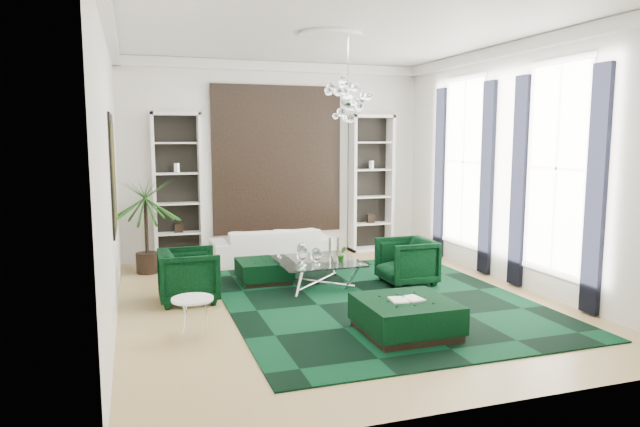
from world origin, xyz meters
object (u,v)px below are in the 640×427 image
object	(u,v)px
armchair_right	(407,261)
ottoman_front	(406,317)
ottoman_side	(264,271)
side_table	(193,319)
palm	(146,212)
armchair_left	(189,276)
sofa	(271,245)
coffee_table	(317,273)

from	to	relation	value
armchair_right	ottoman_front	size ratio (longest dim) A/B	0.77
armchair_right	ottoman_side	size ratio (longest dim) A/B	0.99
armchair_right	side_table	xyz separation A→B (m)	(-3.50, -1.46, -0.14)
ottoman_front	side_table	size ratio (longest dim) A/B	2.18
side_table	armchair_right	bearing A→B (deg)	22.64
palm	ottoman_side	bearing A→B (deg)	-36.20
armchair_right	palm	world-z (taller)	palm
palm	armchair_left	bearing A→B (deg)	-75.57
sofa	ottoman_side	distance (m)	1.56
sofa	armchair_right	bearing A→B (deg)	126.03
sofa	armchair_right	distance (m)	2.85
armchair_right	ottoman_front	xyz separation A→B (m)	(-1.09, -2.14, -0.16)
armchair_right	palm	size ratio (longest dim) A/B	0.38
armchair_left	side_table	bearing A→B (deg)	176.22
armchair_left	armchair_right	world-z (taller)	armchair_left
ottoman_front	side_table	bearing A→B (deg)	164.26
sofa	armchair_left	bearing A→B (deg)	51.97
armchair_left	ottoman_side	world-z (taller)	armchair_left
ottoman_front	armchair_right	bearing A→B (deg)	63.00
coffee_table	ottoman_front	world-z (taller)	coffee_table
armchair_left	side_table	size ratio (longest dim) A/B	1.71
sofa	ottoman_side	world-z (taller)	sofa
sofa	ottoman_front	bearing A→B (deg)	97.48
armchair_right	coffee_table	xyz separation A→B (m)	(-1.40, 0.30, -0.16)
ottoman_side	ottoman_front	bearing A→B (deg)	-70.35
coffee_table	ottoman_side	xyz separation A→B (m)	(-0.75, 0.51, -0.03)
ottoman_side	palm	distance (m)	2.37
armchair_left	coffee_table	world-z (taller)	armchair_left
ottoman_side	palm	bearing A→B (deg)	143.80
sofa	ottoman_front	size ratio (longest dim) A/B	2.08
sofa	ottoman_front	world-z (taller)	sofa
sofa	coffee_table	xyz separation A→B (m)	(0.27, -2.00, -0.11)
side_table	armchair_left	bearing A→B (deg)	86.22
coffee_table	palm	bearing A→B (deg)	144.27
armchair_left	armchair_right	xyz separation A→B (m)	(3.40, -0.09, -0.01)
armchair_right	side_table	world-z (taller)	armchair_right
side_table	palm	xyz separation A→B (m)	(-0.42, 3.57, 0.83)
ottoman_front	sofa	bearing A→B (deg)	97.48
ottoman_side	ottoman_front	xyz separation A→B (m)	(1.06, -2.96, 0.03)
ottoman_side	ottoman_front	size ratio (longest dim) A/B	0.77
coffee_table	ottoman_front	xyz separation A→B (m)	(0.31, -2.44, -0.00)
armchair_left	ottoman_side	bearing A→B (deg)	-60.02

